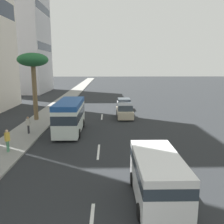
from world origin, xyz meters
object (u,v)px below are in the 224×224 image
object	(u,v)px
van_second	(157,175)
car_lead	(125,111)
car_third	(124,104)
pedestrian_mid_block	(7,140)
palm_tree	(33,63)
minibus_fourth	(70,115)
pedestrian_near_lamp	(28,124)

from	to	relation	value
van_second	car_lead	bearing A→B (deg)	0.65
car_third	car_lead	bearing A→B (deg)	176.99
car_third	pedestrian_mid_block	xyz separation A→B (m)	(-17.78, 9.69, 0.30)
palm_tree	van_second	bearing A→B (deg)	-148.14
van_second	minibus_fourth	xyz separation A→B (m)	(12.04, 5.91, 0.38)
pedestrian_mid_block	minibus_fourth	bearing A→B (deg)	-172.62
car_lead	pedestrian_near_lamp	size ratio (longest dim) A/B	2.89
minibus_fourth	car_third	bearing A→B (deg)	153.71
minibus_fourth	pedestrian_mid_block	size ratio (longest dim) A/B	4.04
pedestrian_near_lamp	pedestrian_mid_block	size ratio (longest dim) A/B	0.95
van_second	car_third	xyz separation A→B (m)	(24.19, -0.10, -0.53)
pedestrian_mid_block	van_second	bearing A→B (deg)	96.85
car_lead	minibus_fourth	size ratio (longest dim) A/B	0.68
van_second	palm_tree	world-z (taller)	palm_tree
car_lead	pedestrian_near_lamp	world-z (taller)	pedestrian_near_lamp
van_second	pedestrian_near_lamp	distance (m)	14.78
car_third	minibus_fourth	xyz separation A→B (m)	(-12.15, 6.00, 0.91)
minibus_fourth	pedestrian_near_lamp	distance (m)	3.87
car_third	pedestrian_near_lamp	bearing A→B (deg)	143.17
car_lead	pedestrian_mid_block	xyz separation A→B (m)	(-12.03, 9.39, 0.25)
pedestrian_near_lamp	pedestrian_mid_block	world-z (taller)	pedestrian_mid_block
car_third	pedestrian_near_lamp	xyz separation A→B (m)	(-12.98, 9.72, 0.25)
van_second	minibus_fourth	bearing A→B (deg)	26.14
car_lead	car_third	distance (m)	5.77
minibus_fourth	palm_tree	size ratio (longest dim) A/B	0.89
van_second	palm_tree	distance (m)	20.75
minibus_fourth	pedestrian_mid_block	bearing A→B (deg)	-33.20
pedestrian_mid_block	pedestrian_near_lamp	bearing A→B (deg)	-139.04
pedestrian_near_lamp	pedestrian_mid_block	xyz separation A→B (m)	(-4.80, -0.03, 0.05)
pedestrian_near_lamp	palm_tree	distance (m)	8.15
car_lead	van_second	bearing A→B (deg)	-179.35
palm_tree	minibus_fourth	bearing A→B (deg)	-136.88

